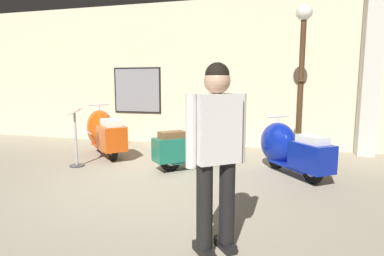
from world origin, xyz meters
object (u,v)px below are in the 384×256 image
at_px(info_stanchion, 76,143).
at_px(scooter_1, 199,145).
at_px(scooter_0, 103,132).
at_px(scooter_2, 287,148).
at_px(lamppost, 302,70).
at_px(visitor_0, 216,146).

bearing_deg(info_stanchion, scooter_1, 13.78).
relative_size(scooter_0, info_stanchion, 1.50).
height_order(scooter_1, scooter_2, scooter_2).
relative_size(lamppost, info_stanchion, 2.81).
bearing_deg(info_stanchion, scooter_0, 93.66).
bearing_deg(info_stanchion, scooter_2, 8.52).
xyz_separation_m(lamppost, info_stanchion, (-4.15, -1.60, -1.40)).
bearing_deg(lamppost, scooter_0, -173.48).
bearing_deg(scooter_2, lamppost, -50.05).
distance_m(scooter_1, lamppost, 2.55).
bearing_deg(scooter_1, scooter_0, 122.97).
relative_size(scooter_2, lamppost, 0.51).
relative_size(scooter_0, scooter_1, 1.17).
relative_size(scooter_1, visitor_0, 0.81).
relative_size(scooter_2, info_stanchion, 1.43).
distance_m(scooter_2, lamppost, 1.75).
distance_m(scooter_0, info_stanchion, 1.12).
bearing_deg(scooter_0, lamppost, -128.14).
relative_size(scooter_1, lamppost, 0.46).
height_order(scooter_0, scooter_2, scooter_0).
distance_m(scooter_0, scooter_1, 2.44).
height_order(scooter_0, lamppost, lamppost).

